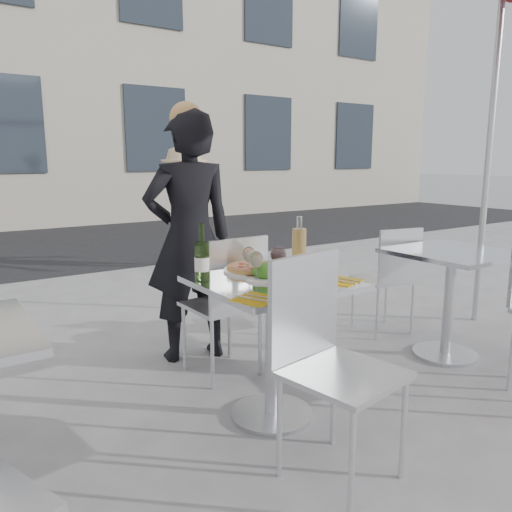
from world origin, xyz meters
TOP-DOWN VIEW (x-y plane):
  - ground at (0.00, 0.00)m, footprint 80.00×80.00m
  - street_asphalt at (0.00, 6.50)m, footprint 24.00×5.00m
  - main_table at (0.00, 0.00)m, footprint 0.72×0.72m
  - side_table_right at (1.50, 0.00)m, footprint 0.72×0.72m
  - chair_far at (0.07, 0.54)m, footprint 0.43×0.44m
  - chair_near at (-0.08, -0.50)m, footprint 0.50×0.51m
  - side_chair_rfar at (1.51, 0.53)m, footprint 0.45×0.46m
  - woman_diner at (0.02, 0.99)m, footprint 0.67×0.50m
  - pedestrian_b at (1.30, 3.66)m, footprint 0.99×1.14m
  - pizza_near at (0.06, -0.18)m, footprint 0.32×0.32m
  - pizza_far at (0.04, 0.21)m, footprint 0.35×0.35m
  - salad_plate at (-0.02, 0.03)m, footprint 0.22×0.22m
  - wine_bottle at (-0.31, 0.17)m, footprint 0.07×0.08m
  - carafe at (0.31, 0.17)m, footprint 0.08×0.08m
  - sugar_shaker at (0.25, 0.03)m, footprint 0.06×0.06m
  - wineglass_white_a at (-0.09, 0.01)m, footprint 0.07×0.07m
  - wineglass_white_b at (-0.05, 0.14)m, footprint 0.07×0.07m
  - wineglass_red_a at (0.07, 0.06)m, footprint 0.07×0.07m
  - wineglass_red_b at (0.09, 0.06)m, footprint 0.07×0.07m
  - napkin_left at (-0.27, -0.25)m, footprint 0.24×0.24m
  - napkin_right at (0.27, -0.21)m, footprint 0.23×0.23m

SIDE VIEW (x-z plane):
  - ground at x=0.00m, z-range 0.00..0.00m
  - street_asphalt at x=0.00m, z-range 0.00..0.00m
  - side_chair_rfar at x=1.51m, z-range 0.08..0.93m
  - chair_far at x=0.07m, z-range 0.08..0.99m
  - main_table at x=0.00m, z-range 0.16..0.91m
  - side_table_right at x=1.50m, z-range 0.16..0.91m
  - chair_near at x=-0.08m, z-range 0.09..1.04m
  - napkin_left at x=-0.27m, z-range 0.75..0.76m
  - napkin_right at x=0.27m, z-range 0.75..0.76m
  - pizza_near at x=0.06m, z-range 0.75..0.77m
  - pizza_far at x=0.04m, z-range 0.75..0.78m
  - pedestrian_b at x=1.30m, z-range 0.00..1.53m
  - salad_plate at x=-0.02m, z-range 0.74..0.83m
  - sugar_shaker at x=0.25m, z-range 0.75..0.86m
  - woman_diner at x=0.02m, z-range 0.00..1.67m
  - wineglass_white_a at x=-0.09m, z-range 0.78..0.94m
  - wineglass_white_b at x=-0.05m, z-range 0.78..0.94m
  - wineglass_red_a at x=0.07m, z-range 0.78..0.94m
  - wineglass_red_b at x=0.09m, z-range 0.78..0.94m
  - wine_bottle at x=-0.31m, z-range 0.72..1.01m
  - carafe at x=0.31m, z-range 0.72..1.01m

